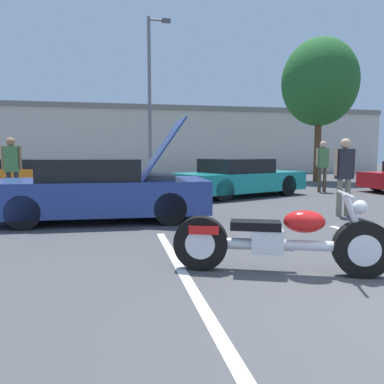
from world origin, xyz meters
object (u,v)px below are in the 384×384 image
tree_background (320,83)px  spectator_by_show_car (344,170)px  parked_car_left_row (30,174)px  spectator_near_motorcycle (12,164)px  show_car_hood_open (102,190)px  motorcycle (279,240)px  light_pole (151,92)px  spectator_midground (323,162)px  parked_car_mid_row (239,178)px

tree_background → spectator_by_show_car: 10.93m
spectator_by_show_car → parked_car_left_row: bearing=135.6°
spectator_near_motorcycle → show_car_hood_open: bearing=-51.0°
motorcycle → parked_car_left_row: (-5.02, 11.31, 0.18)m
light_pole → spectator_near_motorcycle: 10.64m
motorcycle → spectator_by_show_car: spectator_by_show_car is taller
tree_background → show_car_hood_open: tree_background is taller
show_car_hood_open → spectator_near_motorcycle: (-2.48, 3.06, 0.47)m
tree_background → spectator_midground: size_ratio=3.74×
spectator_near_motorcycle → tree_background: bearing=23.9°
light_pole → spectator_by_show_car: (2.97, -12.58, -3.52)m
spectator_midground → spectator_near_motorcycle: bearing=-174.2°
show_car_hood_open → parked_car_mid_row: 5.51m
parked_car_mid_row → spectator_midground: spectator_midground is taller
light_pole → show_car_hood_open: bearing=-100.5°
light_pole → parked_car_mid_row: bearing=-76.7°
light_pole → spectator_near_motorcycle: light_pole is taller
parked_car_left_row → spectator_by_show_car: 11.36m
spectator_midground → spectator_by_show_car: bearing=-116.0°
tree_background → spectator_by_show_car: (-4.68, -9.16, -3.68)m
tree_background → spectator_near_motorcycle: size_ratio=3.73×
parked_car_mid_row → spectator_midground: (3.28, 0.52, 0.51)m
spectator_near_motorcycle → spectator_midground: spectator_near_motorcycle is taller
light_pole → tree_background: light_pole is taller
light_pole → spectator_by_show_car: bearing=-76.7°
spectator_midground → parked_car_mid_row: bearing=-171.0°
motorcycle → tree_background: bearing=78.8°
tree_background → show_car_hood_open: bearing=-139.1°
motorcycle → spectator_midground: (5.39, 8.06, 0.70)m
light_pole → spectator_near_motorcycle: bearing=-117.9°
show_car_hood_open → spectator_midground: size_ratio=2.43×
parked_car_mid_row → spectator_midground: bearing=-13.1°
tree_background → parked_car_left_row: size_ratio=1.46×
spectator_near_motorcycle → light_pole: bearing=62.1°
show_car_hood_open → spectator_midground: bearing=31.0°
light_pole → parked_car_left_row: light_pole is taller
parked_car_mid_row → spectator_by_show_car: 4.31m
parked_car_left_row → spectator_near_motorcycle: size_ratio=2.56×
tree_background → spectator_near_motorcycle: 13.99m
motorcycle → spectator_near_motorcycle: bearing=143.6°
parked_car_left_row → spectator_midground: spectator_midground is taller
spectator_near_motorcycle → spectator_midground: (9.97, 1.01, -0.00)m
light_pole → show_car_hood_open: light_pole is taller
tree_background → spectator_midground: bearing=-118.1°
show_car_hood_open → parked_car_left_row: bearing=114.2°
motorcycle → spectator_midground: spectator_midground is taller
spectator_by_show_car → spectator_near_motorcycle: bearing=154.4°
motorcycle → light_pole: bearing=110.1°
light_pole → parked_car_mid_row: size_ratio=1.79×
tree_background → parked_car_mid_row: bearing=-138.6°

